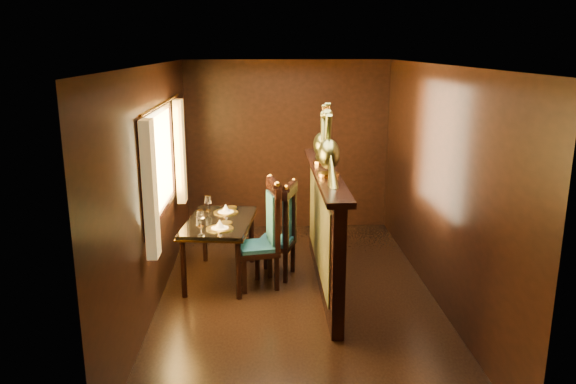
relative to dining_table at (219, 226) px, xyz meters
name	(u,v)px	position (x,y,z in m)	size (l,w,h in m)	color
ground	(297,296)	(0.88, -0.53, -0.65)	(5.00, 5.00, 0.00)	black
room_shell	(289,155)	(0.80, -0.51, 0.93)	(3.04, 5.04, 2.52)	black
partition	(324,226)	(1.20, -0.23, 0.06)	(0.26, 2.70, 1.36)	black
dining_table	(219,226)	(0.00, 0.00, 0.00)	(0.88, 1.30, 0.92)	black
chair_left	(267,230)	(0.56, -0.20, 0.01)	(0.54, 0.56, 1.27)	black
chair_right	(284,228)	(0.76, 0.02, -0.04)	(0.53, 0.55, 1.18)	black
peacock_left	(329,141)	(1.21, -0.54, 1.08)	(0.24, 0.63, 0.75)	#184833
peacock_right	(323,134)	(1.21, 0.12, 1.06)	(0.22, 0.59, 0.70)	#184833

